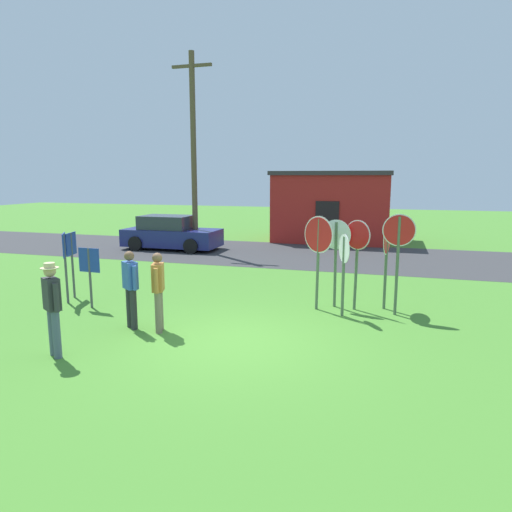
% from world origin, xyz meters
% --- Properties ---
extents(ground_plane, '(80.00, 80.00, 0.00)m').
position_xyz_m(ground_plane, '(0.00, 0.00, 0.00)').
color(ground_plane, '#47842D').
extents(street_asphalt, '(60.00, 6.40, 0.01)m').
position_xyz_m(street_asphalt, '(0.00, 10.49, 0.00)').
color(street_asphalt, '#38383A').
rests_on(street_asphalt, ground).
extents(building_background, '(5.80, 4.25, 3.50)m').
position_xyz_m(building_background, '(-0.01, 15.49, 1.76)').
color(building_background, '#B2231E').
rests_on(building_background, ground).
extents(utility_pole, '(1.80, 0.24, 8.43)m').
position_xyz_m(utility_pole, '(-5.47, 10.54, 4.40)').
color(utility_pole, brown).
rests_on(utility_pole, ground).
extents(parked_car_on_street, '(4.31, 2.03, 1.51)m').
position_xyz_m(parked_car_on_street, '(-6.60, 10.37, 0.69)').
color(parked_car_on_street, navy).
rests_on(parked_car_on_street, ground).
extents(stop_sign_low_front, '(0.78, 0.51, 2.31)m').
position_xyz_m(stop_sign_low_front, '(1.25, 2.74, 1.60)').
color(stop_sign_low_front, '#51664C').
rests_on(stop_sign_low_front, ground).
extents(stop_sign_tallest, '(0.63, 0.40, 2.21)m').
position_xyz_m(stop_sign_tallest, '(2.16, 2.98, 1.50)').
color(stop_sign_tallest, '#51664C').
rests_on(stop_sign_tallest, ground).
extents(stop_sign_rear_left, '(0.73, 0.16, 2.20)m').
position_xyz_m(stop_sign_rear_left, '(1.64, 3.07, 1.50)').
color(stop_sign_rear_left, '#51664C').
rests_on(stop_sign_rear_left, ground).
extents(stop_sign_rear_right, '(0.31, 0.61, 1.94)m').
position_xyz_m(stop_sign_rear_right, '(1.92, 2.35, 1.30)').
color(stop_sign_rear_right, '#51664C').
rests_on(stop_sign_rear_right, ground).
extents(stop_sign_center_cluster, '(0.75, 0.07, 2.40)m').
position_xyz_m(stop_sign_center_cluster, '(3.11, 2.79, 1.64)').
color(stop_sign_center_cluster, '#51664C').
rests_on(stop_sign_center_cluster, ground).
extents(stop_sign_far_back, '(0.17, 0.87, 2.24)m').
position_xyz_m(stop_sign_far_back, '(2.85, 3.24, 1.55)').
color(stop_sign_far_back, '#51664C').
rests_on(stop_sign_far_back, ground).
extents(person_on_left, '(0.33, 0.54, 1.69)m').
position_xyz_m(person_on_left, '(-1.67, 0.13, 0.95)').
color(person_on_left, '#7A6B56').
rests_on(person_on_left, ground).
extents(person_holding_notes, '(0.48, 0.39, 1.69)m').
position_xyz_m(person_holding_notes, '(-2.34, 0.16, 0.95)').
color(person_holding_notes, '#2D2D33').
rests_on(person_holding_notes, ground).
extents(person_in_blue, '(0.50, 0.38, 1.74)m').
position_xyz_m(person_in_blue, '(-2.83, -1.64, 0.98)').
color(person_in_blue, '#4C5670').
rests_on(person_in_blue, ground).
extents(info_panel_leftmost, '(0.60, 0.06, 1.51)m').
position_xyz_m(info_panel_leftmost, '(-4.17, 1.25, 1.03)').
color(info_panel_leftmost, '#4C4C51').
rests_on(info_panel_leftmost, ground).
extents(info_panel_middle, '(0.18, 0.59, 1.77)m').
position_xyz_m(info_panel_middle, '(-5.23, 1.96, 1.22)').
color(info_panel_middle, '#4C4C51').
rests_on(info_panel_middle, ground).
extents(info_panel_rightmost, '(0.35, 0.51, 1.82)m').
position_xyz_m(info_panel_rightmost, '(-5.02, 1.43, 1.26)').
color(info_panel_rightmost, '#4C4C51').
rests_on(info_panel_rightmost, ground).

